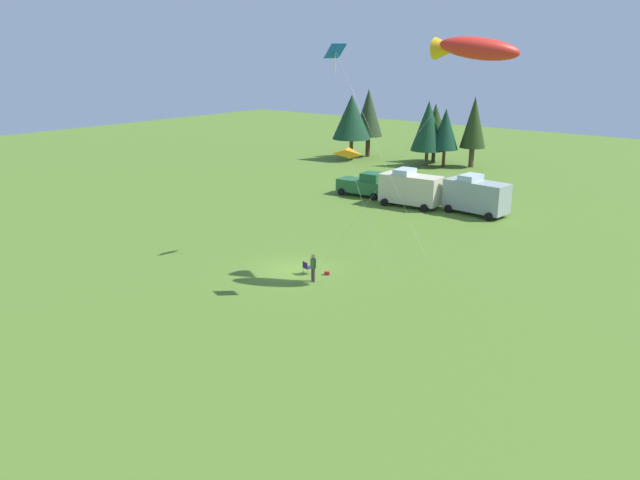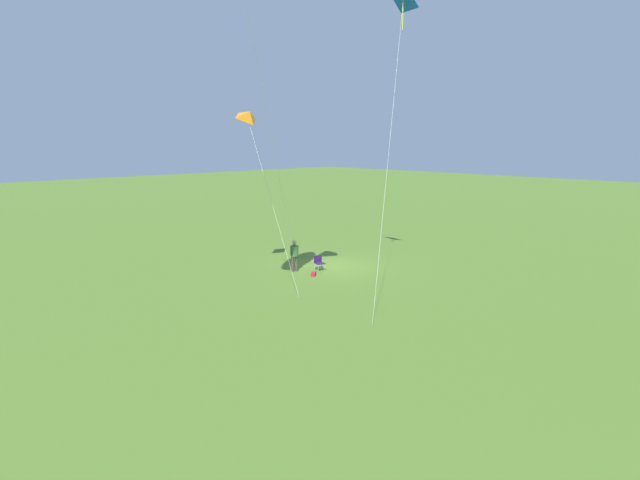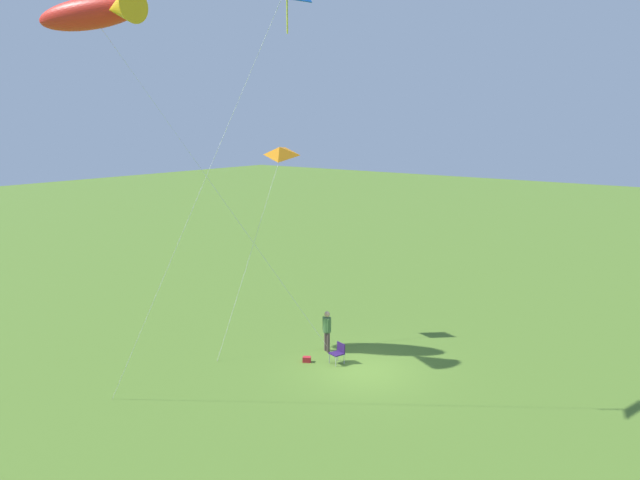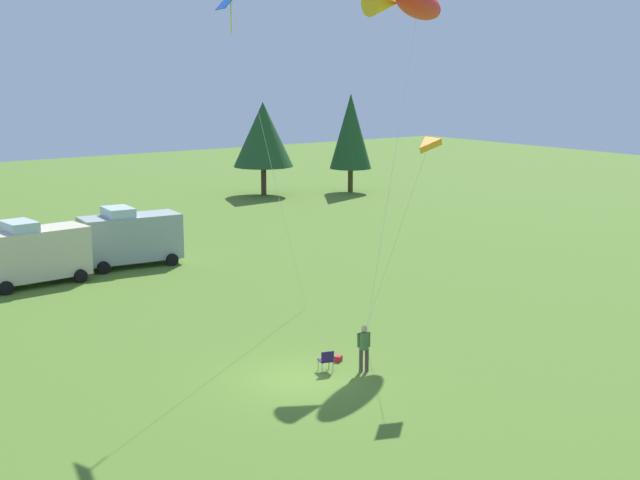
% 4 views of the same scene
% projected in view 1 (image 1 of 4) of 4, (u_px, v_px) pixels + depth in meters
% --- Properties ---
extents(ground_plane, '(160.00, 160.00, 0.00)m').
position_uv_depth(ground_plane, '(292.00, 270.00, 39.88)').
color(ground_plane, '#507427').
extents(person_kite_flyer, '(0.49, 0.46, 1.74)m').
position_uv_depth(person_kite_flyer, '(313.00, 266.00, 37.62)').
color(person_kite_flyer, '#4A3B39').
rests_on(person_kite_flyer, ground).
extents(folding_chair, '(0.59, 0.59, 0.82)m').
position_uv_depth(folding_chair, '(307.00, 267.00, 39.02)').
color(folding_chair, '#2B174D').
rests_on(folding_chair, ground).
extents(backpack_on_grass, '(0.39, 0.36, 0.22)m').
position_uv_depth(backpack_on_grass, '(327.00, 273.00, 39.00)').
color(backpack_on_grass, '#B52127').
rests_on(backpack_on_grass, ground).
extents(truck_green_flatbed, '(5.14, 2.72, 2.34)m').
position_uv_depth(truck_green_flatbed, '(365.00, 185.00, 59.76)').
color(truck_green_flatbed, '#286337').
rests_on(truck_green_flatbed, ground).
extents(van_camper_beige, '(5.55, 2.94, 3.34)m').
position_uv_depth(van_camper_beige, '(410.00, 188.00, 55.66)').
color(van_camper_beige, beige).
rests_on(van_camper_beige, ground).
extents(van_motorhome_grey, '(5.58, 3.02, 3.34)m').
position_uv_depth(van_motorhome_grey, '(476.00, 195.00, 53.01)').
color(van_motorhome_grey, '#94A0A0').
rests_on(van_motorhome_grey, ground).
extents(treeline_distant, '(56.69, 9.44, 8.72)m').
position_uv_depth(treeline_distant, '(508.00, 129.00, 68.46)').
color(treeline_distant, '#4C391C').
rests_on(treeline_distant, ground).
extents(kite_large_fish, '(9.72, 7.12, 14.40)m').
position_uv_depth(kite_large_fish, '(471.00, 49.00, 33.94)').
color(kite_large_fish, red).
rests_on(kite_large_fish, ground).
extents(kite_delta_orange, '(1.43, 4.32, 8.62)m').
position_uv_depth(kite_delta_orange, '(349.00, 151.00, 33.83)').
color(kite_delta_orange, orange).
rests_on(kite_delta_orange, ground).
extents(kite_diamond_blue, '(6.08, 3.85, 13.89)m').
position_uv_depth(kite_diamond_blue, '(338.00, 56.00, 39.24)').
color(kite_diamond_blue, blue).
rests_on(kite_diamond_blue, ground).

